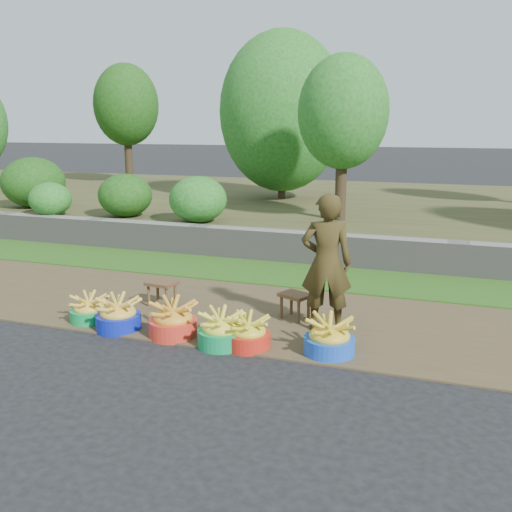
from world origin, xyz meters
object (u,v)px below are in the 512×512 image
(basin_f, at_px, (329,339))
(vendor_woman, at_px, (326,263))
(basin_c, at_px, (173,321))
(basin_a, at_px, (89,310))
(basin_e, at_px, (248,334))
(basin_b, at_px, (118,315))
(stool_right, at_px, (295,299))
(basin_d, at_px, (221,331))
(stool_left, at_px, (162,287))

(basin_f, distance_m, vendor_woman, 0.95)
(basin_c, height_order, basin_f, basin_c)
(basin_a, height_order, basin_c, basin_c)
(basin_e, distance_m, basin_f, 0.86)
(vendor_woman, bearing_deg, basin_b, 5.80)
(basin_a, distance_m, basin_b, 0.49)
(basin_c, relative_size, basin_f, 1.04)
(basin_a, xyz_separation_m, basin_c, (1.18, -0.08, 0.03))
(stool_right, bearing_deg, basin_b, -150.70)
(basin_f, relative_size, vendor_woman, 0.34)
(basin_c, xyz_separation_m, basin_d, (0.62, -0.08, -0.01))
(basin_a, bearing_deg, basin_c, -3.84)
(basin_b, xyz_separation_m, stool_left, (0.06, 0.92, 0.11))
(basin_a, distance_m, basin_f, 2.95)
(basin_f, relative_size, stool_right, 1.22)
(basin_b, height_order, stool_left, basin_b)
(basin_f, bearing_deg, basin_e, -172.85)
(basin_b, distance_m, basin_d, 1.32)
(basin_a, relative_size, stool_right, 1.05)
(basin_f, distance_m, stool_left, 2.55)
(stool_left, xyz_separation_m, vendor_woman, (2.21, -0.15, 0.53))
(basin_b, distance_m, stool_left, 0.93)
(basin_c, relative_size, stool_right, 1.26)
(basin_c, bearing_deg, stool_left, 125.25)
(vendor_woman, bearing_deg, stool_left, -16.94)
(stool_left, xyz_separation_m, stool_right, (1.77, 0.11, -0.01))
(basin_d, xyz_separation_m, stool_right, (0.52, 1.09, 0.10))
(basin_b, height_order, stool_right, basin_b)
(basin_b, distance_m, basin_e, 1.62)
(basin_e, distance_m, stool_left, 1.82)
(basin_a, bearing_deg, stool_left, 56.70)
(basin_b, relative_size, basin_e, 1.10)
(stool_right, height_order, vendor_woman, vendor_woman)
(basin_a, bearing_deg, basin_f, -0.20)
(basin_f, xyz_separation_m, vendor_woman, (-0.20, 0.68, 0.64))
(basin_d, height_order, stool_right, basin_d)
(basin_d, relative_size, stool_left, 1.28)
(basin_b, height_order, vendor_woman, vendor_woman)
(basin_d, height_order, basin_e, basin_d)
(stool_left, relative_size, stool_right, 0.92)
(stool_left, bearing_deg, basin_d, -37.93)
(stool_left, bearing_deg, stool_right, 3.43)
(basin_b, bearing_deg, basin_f, 2.15)
(basin_a, xyz_separation_m, stool_left, (0.54, 0.82, 0.13))
(basin_b, bearing_deg, basin_e, -0.51)
(basin_c, xyz_separation_m, vendor_woman, (1.57, 0.75, 0.63))
(basin_c, bearing_deg, basin_e, -2.41)
(basin_b, relative_size, vendor_woman, 0.33)
(stool_left, distance_m, vendor_woman, 2.27)
(basin_c, bearing_deg, basin_f, 2.22)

